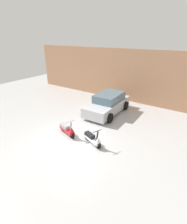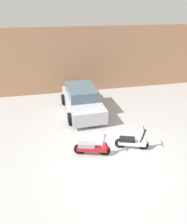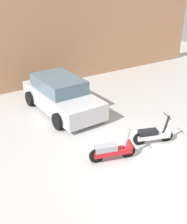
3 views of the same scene
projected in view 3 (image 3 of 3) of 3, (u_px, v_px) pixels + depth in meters
ground_plane at (137, 159)px, 8.29m from camera, size 28.00×28.00×0.00m
wall_back at (36, 44)px, 12.90m from camera, size 19.60×0.12×4.07m
scooter_front_left at (115, 149)px, 8.15m from camera, size 1.38×0.67×0.99m
scooter_front_right at (155, 134)px, 8.98m from camera, size 1.30×0.67×0.94m
car_rear_left at (61, 95)px, 11.06m from camera, size 2.01×3.99×1.34m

